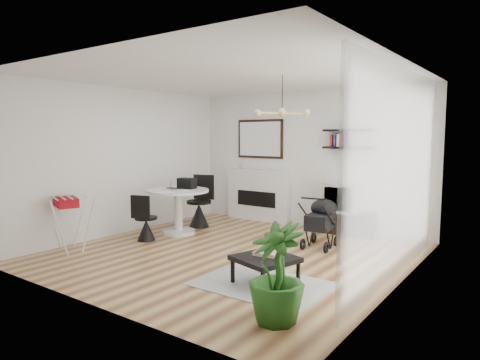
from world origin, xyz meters
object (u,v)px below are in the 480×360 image
Objects in this scene: fireplace at (258,189)px; crt_tv at (343,198)px; dining_table at (178,205)px; stroller at (321,224)px; coffee_table at (265,260)px; drying_rack at (70,222)px; potted_plant at (276,273)px; tv_console at (344,223)px.

crt_tv is (1.96, -0.13, -0.01)m from fireplace.
dining_table is (-0.52, -1.92, -0.14)m from fireplace.
stroller reaches higher than coffee_table.
potted_plant reaches higher than drying_rack.
drying_rack is 1.07× the size of coffee_table.
coffee_table is at bearing 128.04° from potted_plant.
dining_table is 1.29× the size of drying_rack.
drying_rack is at bearing -105.96° from fireplace.
coffee_table is (0.26, -3.16, 0.11)m from tv_console.
stroller is at bearing 60.55° from drying_rack.
fireplace is 2.06m from tv_console.
potted_plant is at bearing -76.58° from crt_tv.
drying_rack is at bearing -106.87° from dining_table.
coffee_table is (2.26, -3.29, -0.37)m from fireplace.
potted_plant is at bearing -78.35° from stroller.
tv_console is at bearing 87.61° from stroller.
tv_console is 1.25× the size of stroller.
potted_plant is (3.43, -2.21, -0.05)m from dining_table.
drying_rack is (-1.08, -3.78, -0.22)m from fireplace.
dining_table is at bearing 153.69° from coffee_table.
drying_rack is at bearing -130.11° from tv_console.
coffee_table is at bearing -84.63° from crt_tv.
dining_table is at bearing 94.69° from drying_rack.
fireplace is 2.61× the size of coffee_table.
crt_tv is 3.06m from dining_table.
dining_table is at bearing -105.06° from fireplace.
stroller is (3.13, 2.53, -0.09)m from drying_rack.
drying_rack is at bearing -146.10° from stroller.
potted_plant is at bearing 16.51° from drying_rack.
tv_console is 0.47m from crt_tv.
crt_tv reaches higher than drying_rack.
stroller is at bearing 106.74° from potted_plant.
drying_rack is 4.03m from stroller.
tv_console is 4.12m from potted_plant.
potted_plant reaches higher than stroller.
stroller is 1.06× the size of coffee_table.
coffee_table is (0.21, -2.05, -0.06)m from stroller.
dining_table is 1.29× the size of stroller.
coffee_table is 0.83× the size of potted_plant.
drying_rack reaches higher than dining_table.
dining_table is 1.15× the size of potted_plant.
crt_tv is at bearing 103.42° from potted_plant.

